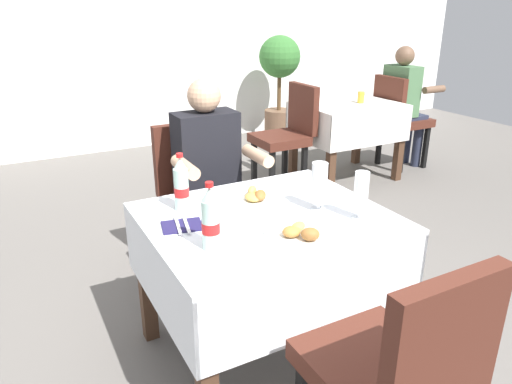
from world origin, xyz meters
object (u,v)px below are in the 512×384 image
at_px(plate_near_camera, 301,233).
at_px(beer_glass_middle, 361,195).
at_px(cola_bottle_primary, 181,185).
at_px(chair_near_camera_side, 396,368).
at_px(background_patron, 404,101).
at_px(potted_plant_corner, 279,76).
at_px(chair_far_diner_seat, 198,195).
at_px(background_chair_right, 399,116).
at_px(plate_far_diner, 254,196).
at_px(background_dining_table, 347,123).
at_px(seated_diner_far, 211,175).
at_px(napkin_cutlery_set, 182,226).
at_px(background_table_tumbler, 361,97).
at_px(beer_glass_left, 319,185).
at_px(background_chair_left, 288,131).
at_px(main_dining_table, 266,250).
at_px(cola_bottle_secondary, 211,220).

height_order(plate_near_camera, beer_glass_middle, beer_glass_middle).
bearing_deg(cola_bottle_primary, chair_near_camera_side, -74.31).
bearing_deg(background_patron, potted_plant_corner, 109.21).
xyz_separation_m(chair_far_diner_seat, potted_plant_corner, (2.18, 2.69, 0.25)).
bearing_deg(background_chair_right, plate_near_camera, -140.49).
relative_size(plate_far_diner, background_dining_table, 0.26).
relative_size(seated_diner_far, background_patron, 1.00).
height_order(cola_bottle_primary, background_chair_right, cola_bottle_primary).
xyz_separation_m(plate_near_camera, napkin_cutlery_set, (-0.39, 0.32, -0.01)).
height_order(plate_near_camera, background_patron, background_patron).
distance_m(beer_glass_middle, napkin_cutlery_set, 0.78).
bearing_deg(cola_bottle_primary, plate_near_camera, -57.04).
xyz_separation_m(beer_glass_middle, background_table_tumbler, (1.76, 2.11, -0.06)).
distance_m(beer_glass_left, napkin_cutlery_set, 0.64).
bearing_deg(cola_bottle_primary, background_table_tumbler, 34.28).
height_order(chair_near_camera_side, plate_near_camera, chair_near_camera_side).
bearing_deg(background_chair_left, potted_plant_corner, 61.80).
xyz_separation_m(cola_bottle_primary, napkin_cutlery_set, (-0.07, -0.18, -0.11)).
relative_size(beer_glass_middle, cola_bottle_primary, 0.81).
xyz_separation_m(chair_near_camera_side, background_dining_table, (2.00, 2.79, 0.01)).
relative_size(napkin_cutlery_set, potted_plant_corner, 0.15).
relative_size(beer_glass_left, beer_glass_middle, 1.04).
distance_m(plate_far_diner, background_patron, 3.21).
bearing_deg(chair_near_camera_side, background_chair_right, 46.12).
relative_size(background_chair_left, background_patron, 0.77).
xyz_separation_m(beer_glass_left, background_chair_right, (2.44, 1.99, -0.32)).
bearing_deg(background_chair_right, background_dining_table, -180.00).
distance_m(chair_far_diner_seat, plate_far_diner, 0.69).
xyz_separation_m(napkin_cutlery_set, background_patron, (3.10, 1.87, -0.05)).
bearing_deg(plate_near_camera, background_patron, 39.00).
bearing_deg(plate_near_camera, potted_plant_corner, 60.34).
xyz_separation_m(beer_glass_left, background_table_tumbler, (1.86, 1.94, -0.06)).
bearing_deg(beer_glass_left, background_dining_table, 48.61).
bearing_deg(beer_glass_middle, background_chair_right, 42.80).
height_order(seated_diner_far, beer_glass_middle, seated_diner_far).
xyz_separation_m(chair_far_diner_seat, background_chair_left, (1.32, 1.10, 0.00)).
xyz_separation_m(plate_near_camera, beer_glass_middle, (0.33, 0.03, 0.09)).
distance_m(background_table_tumbler, potted_plant_corner, 1.65).
bearing_deg(background_dining_table, main_dining_table, -135.84).
bearing_deg(seated_diner_far, beer_glass_left, -75.60).
relative_size(chair_near_camera_side, cola_bottle_primary, 3.60).
distance_m(chair_far_diner_seat, background_chair_left, 1.72).
distance_m(main_dining_table, beer_glass_middle, 0.50).
bearing_deg(background_table_tumbler, chair_far_diner_seat, -153.58).
bearing_deg(background_chair_left, cola_bottle_primary, -133.82).
bearing_deg(main_dining_table, beer_glass_middle, -32.31).
bearing_deg(plate_far_diner, napkin_cutlery_set, -163.62).
relative_size(beer_glass_middle, background_patron, 0.17).
bearing_deg(cola_bottle_secondary, chair_far_diner_seat, 71.45).
distance_m(background_chair_left, background_chair_right, 1.36).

